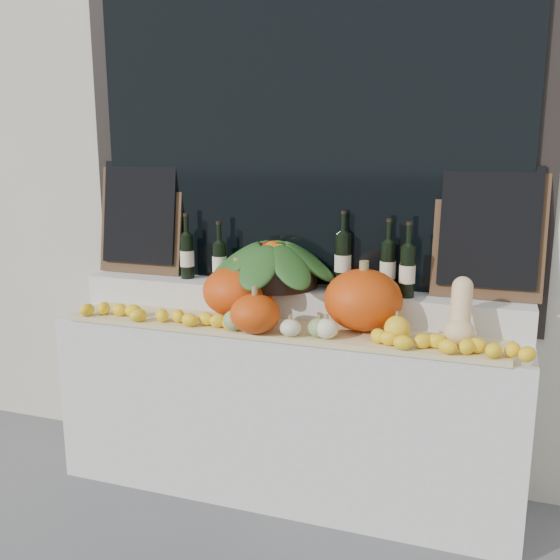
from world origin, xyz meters
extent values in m
cube|color=beige|center=(0.00, 2.25, 2.25)|extent=(7.00, 0.90, 4.50)
cube|color=black|center=(0.00, 1.80, 1.90)|extent=(2.40, 0.04, 2.10)
cube|color=black|center=(0.00, 1.77, 1.90)|extent=(2.20, 0.02, 2.00)
cube|color=silver|center=(0.00, 1.52, 0.44)|extent=(2.30, 0.55, 0.88)
cube|color=silver|center=(0.00, 1.68, 0.96)|extent=(2.30, 0.25, 0.16)
cube|color=tan|center=(0.00, 1.40, 0.89)|extent=(2.10, 0.32, 0.02)
ellipsoid|color=#D7470B|center=(-0.24, 1.51, 1.03)|extent=(0.47, 0.47, 0.26)
ellipsoid|color=#D7470B|center=(0.39, 1.49, 1.05)|extent=(0.39, 0.39, 0.28)
ellipsoid|color=#D7470B|center=(-0.06, 1.28, 0.99)|extent=(0.29, 0.29, 0.18)
ellipsoid|color=#EEC38C|center=(0.83, 1.38, 0.97)|extent=(0.13, 0.13, 0.12)
cylinder|color=#EEC38C|center=(0.83, 1.43, 1.08)|extent=(0.09, 0.14, 0.18)
sphere|color=#EEC38C|center=(0.83, 1.47, 1.15)|extent=(0.09, 0.09, 0.09)
ellipsoid|color=#2F681F|center=(0.23, 1.31, 0.95)|extent=(0.10, 0.10, 0.09)
cylinder|color=olive|center=(0.23, 1.31, 1.00)|extent=(0.02, 0.02, 0.02)
ellipsoid|color=#2F681F|center=(-0.16, 1.28, 0.95)|extent=(0.11, 0.11, 0.10)
cylinder|color=olive|center=(-0.16, 1.28, 1.01)|extent=(0.02, 0.02, 0.02)
ellipsoid|color=#F4EBC3|center=(0.11, 1.28, 0.94)|extent=(0.10, 0.10, 0.08)
cylinder|color=olive|center=(0.11, 1.28, 0.99)|extent=(0.02, 0.02, 0.02)
ellipsoid|color=yellow|center=(-0.09, 1.29, 0.97)|extent=(0.11, 0.11, 0.12)
cylinder|color=olive|center=(-0.09, 1.29, 1.04)|extent=(0.02, 0.02, 0.02)
ellipsoid|color=#F4EBC3|center=(0.27, 1.30, 0.95)|extent=(0.11, 0.11, 0.09)
cylinder|color=olive|center=(0.27, 1.30, 1.01)|extent=(0.02, 0.02, 0.02)
ellipsoid|color=yellow|center=(0.57, 1.35, 0.96)|extent=(0.11, 0.11, 0.12)
cylinder|color=olive|center=(0.57, 1.35, 1.03)|extent=(0.02, 0.02, 0.02)
cylinder|color=black|center=(-0.11, 1.66, 1.10)|extent=(0.46, 0.46, 0.11)
cylinder|color=black|center=(-0.61, 1.68, 1.16)|extent=(0.07, 0.07, 0.24)
cylinder|color=black|center=(-0.61, 1.68, 1.33)|extent=(0.03, 0.03, 0.10)
cylinder|color=beige|center=(-0.61, 1.68, 1.15)|extent=(0.08, 0.08, 0.08)
cylinder|color=black|center=(-0.61, 1.68, 1.38)|extent=(0.03, 0.03, 0.02)
cylinder|color=black|center=(-0.41, 1.67, 1.14)|extent=(0.07, 0.07, 0.20)
cylinder|color=black|center=(-0.41, 1.67, 1.29)|extent=(0.03, 0.03, 0.10)
cylinder|color=beige|center=(-0.41, 1.67, 1.13)|extent=(0.08, 0.08, 0.08)
cylinder|color=black|center=(-0.41, 1.67, 1.35)|extent=(0.03, 0.03, 0.02)
cylinder|color=black|center=(0.24, 1.73, 1.18)|extent=(0.08, 0.08, 0.27)
cylinder|color=black|center=(0.24, 1.73, 1.36)|extent=(0.03, 0.03, 0.10)
cylinder|color=beige|center=(0.24, 1.73, 1.17)|extent=(0.08, 0.08, 0.08)
cylinder|color=black|center=(0.24, 1.73, 1.42)|extent=(0.03, 0.03, 0.02)
cylinder|color=black|center=(0.47, 1.69, 1.16)|extent=(0.07, 0.07, 0.25)
cylinder|color=black|center=(0.47, 1.69, 1.34)|extent=(0.03, 0.03, 0.10)
cylinder|color=beige|center=(0.47, 1.69, 1.15)|extent=(0.08, 0.08, 0.08)
cylinder|color=black|center=(0.47, 1.69, 1.39)|extent=(0.03, 0.03, 0.02)
cylinder|color=black|center=(0.57, 1.64, 1.16)|extent=(0.07, 0.07, 0.24)
cylinder|color=black|center=(0.57, 1.64, 1.33)|extent=(0.03, 0.03, 0.10)
cylinder|color=beige|center=(0.57, 1.64, 1.15)|extent=(0.08, 0.08, 0.08)
cylinder|color=black|center=(0.57, 1.64, 1.39)|extent=(0.03, 0.03, 0.02)
cube|color=#4C331E|center=(-0.92, 1.75, 1.35)|extent=(0.50, 0.11, 0.61)
cube|color=black|center=(-0.92, 1.73, 1.38)|extent=(0.44, 0.10, 0.56)
cube|color=#4C331E|center=(0.92, 1.75, 1.35)|extent=(0.50, 0.11, 0.61)
cube|color=black|center=(0.92, 1.73, 1.38)|extent=(0.44, 0.10, 0.56)
camera|label=1|loc=(0.94, -1.27, 1.75)|focal=40.00mm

